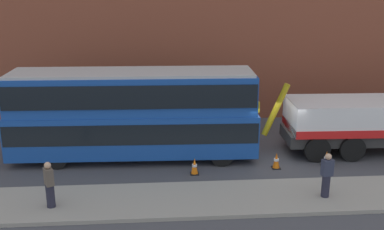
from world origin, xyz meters
The scene contains 8 objects.
ground_plane centered at (0.00, 0.00, 0.00)m, with size 120.00×120.00×0.00m, color #424247.
near_kerb centered at (0.00, -4.20, 0.07)m, with size 60.00×2.80×0.15m, color gray.
double_decker_bus centered at (-6.26, 0.26, 2.23)m, with size 11.10×2.85×4.06m.
pedestrian_onlooker centered at (-8.99, -4.52, 0.99)m, with size 0.42×0.48×1.71m.
pedestrian_bystander centered at (1.00, -4.44, 0.99)m, with size 0.45×0.36×1.71m.
traffic_cone_near_bus centered at (-3.66, -1.76, 0.34)m, with size 0.36×0.36×0.72m.
traffic_cone_midway centered at (-0.08, -1.40, 0.34)m, with size 0.36×0.36×0.72m.
traffic_cone_near_truck centered at (2.15, -1.37, 0.34)m, with size 0.36×0.36×0.72m.
Camera 1 is at (-5.07, -19.49, 8.00)m, focal length 42.85 mm.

